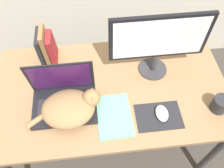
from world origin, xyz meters
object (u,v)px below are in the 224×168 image
Objects in this scene: cat at (71,107)px; book_row at (46,47)px; notepad at (114,116)px; mug at (221,104)px; laptop at (64,97)px; computer_mouse at (162,113)px; external_monitor at (159,42)px.

book_row is at bearing 108.23° from cat.
mug reaches higher than notepad.
laptop reaches higher than mug.
computer_mouse is 0.44× the size of book_row.
notepad is at bearing -24.31° from laptop.
laptop reaches higher than cat.
cat is 0.59m from external_monitor.
external_monitor is (0.55, 0.18, 0.19)m from laptop.
external_monitor is (0.51, 0.25, 0.19)m from cat.
external_monitor is at bearing 134.23° from mug.
computer_mouse is (0.53, -0.14, -0.03)m from laptop.
notepad is (-0.26, 0.02, -0.02)m from computer_mouse.
mug is (0.31, -0.31, -0.20)m from external_monitor.
computer_mouse is 0.26m from notepad.
computer_mouse is at bearing -15.07° from laptop.
laptop is 0.86m from mug.
book_row is at bearing 105.88° from laptop.
notepad is at bearing -133.10° from external_monitor.
mug is at bearing -4.55° from cat.
mug is at bearing -45.77° from external_monitor.
laptop is at bearing 164.93° from computer_mouse.
external_monitor reaches higher than cat.
notepad is (0.27, -0.12, -0.05)m from laptop.
notepad is at bearing 178.44° from mug.
cat is at bearing 175.45° from mug.
computer_mouse is 0.32m from mug.
external_monitor is at bearing 17.99° from laptop.
external_monitor reaches higher than computer_mouse.
book_row reaches higher than mug.
computer_mouse is 0.37× the size of notepad.
notepad is at bearing 175.28° from computer_mouse.
book_row is 0.84× the size of notepad.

